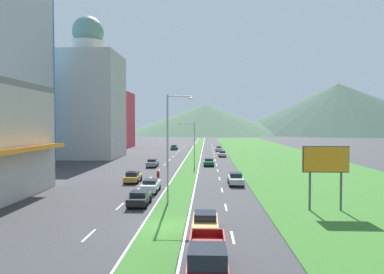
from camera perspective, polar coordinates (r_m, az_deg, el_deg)
name	(u,v)px	position (r m, az deg, el deg)	size (l,w,h in m)	color
ground_plane	(164,227)	(27.93, -4.57, -14.38)	(600.00, 600.00, 0.00)	#38383A
grass_median	(194,156)	(87.01, 0.31, -3.16)	(3.20, 240.00, 0.06)	#387028
grass_verge_right	(278,157)	(88.65, 13.75, -3.12)	(24.00, 240.00, 0.06)	#387028
lane_dash_left_2	(89,235)	(26.95, -16.40, -15.06)	(0.16, 2.80, 0.01)	silver
lane_dash_left_3	(120,206)	(35.19, -11.62, -10.96)	(0.16, 2.80, 0.01)	silver
lane_dash_left_4	(138,189)	(43.68, -8.75, -8.39)	(0.16, 2.80, 0.01)	silver
lane_dash_left_5	(150,178)	(52.31, -6.84, -6.66)	(0.16, 2.80, 0.01)	silver
lane_dash_left_6	(158,170)	(61.01, -5.48, -5.41)	(0.16, 2.80, 0.01)	silver
lane_dash_left_7	(165,164)	(69.75, -4.46, -4.47)	(0.16, 2.80, 0.01)	silver
lane_dash_left_8	(170,160)	(78.53, -3.67, -3.74)	(0.16, 2.80, 0.01)	silver
lane_dash_left_9	(173,156)	(87.33, -3.05, -3.16)	(0.16, 2.80, 0.01)	silver
lane_dash_left_10	(176,153)	(96.14, -2.53, -2.68)	(0.16, 2.80, 0.01)	silver
lane_dash_left_11	(179,151)	(104.97, -2.11, -2.29)	(0.16, 2.80, 0.01)	silver
lane_dash_left_12	(181,149)	(113.81, -1.75, -1.95)	(0.16, 2.80, 0.01)	silver
lane_dash_left_13	(183,147)	(122.65, -1.44, -1.66)	(0.16, 2.80, 0.01)	silver
lane_dash_left_14	(185,146)	(131.50, -1.17, -1.42)	(0.16, 2.80, 0.01)	silver
lane_dash_left_15	(186,144)	(140.35, -0.94, -1.20)	(0.16, 2.80, 0.01)	silver
lane_dash_right_2	(233,237)	(25.67, 6.61, -15.87)	(0.16, 2.80, 0.01)	silver
lane_dash_right_3	(226,207)	(34.22, 5.53, -11.30)	(0.16, 2.80, 0.01)	silver
lane_dash_right_4	(222,190)	(42.90, 4.89, -8.57)	(0.16, 2.80, 0.01)	silver
lane_dash_right_5	(219,179)	(51.66, 4.48, -6.76)	(0.16, 2.80, 0.01)	silver
lane_dash_right_6	(218,171)	(60.45, 4.19, -5.47)	(0.16, 2.80, 0.01)	silver
lane_dash_right_7	(216,165)	(69.26, 3.97, -4.52)	(0.16, 2.80, 0.01)	silver
lane_dash_right_8	(215,160)	(78.10, 3.80, -3.77)	(0.16, 2.80, 0.01)	silver
lane_dash_right_9	(214,157)	(86.94, 3.67, -3.18)	(0.16, 2.80, 0.01)	silver
lane_dash_right_10	(214,154)	(95.79, 3.56, -2.70)	(0.16, 2.80, 0.01)	silver
lane_dash_right_11	(213,151)	(104.65, 3.47, -2.30)	(0.16, 2.80, 0.01)	silver
lane_dash_right_12	(213,149)	(113.51, 3.40, -1.96)	(0.16, 2.80, 0.01)	silver
lane_dash_right_13	(212,147)	(122.37, 3.33, -1.67)	(0.16, 2.80, 0.01)	silver
lane_dash_right_14	(212,146)	(131.24, 3.28, -1.42)	(0.16, 2.80, 0.01)	silver
lane_dash_right_15	(212,144)	(140.11, 3.23, -1.21)	(0.16, 2.80, 0.01)	silver
edge_line_median_left	(187,156)	(87.10, -0.85, -3.17)	(0.16, 240.00, 0.01)	silver
edge_line_median_right	(201,156)	(86.96, 1.46, -3.18)	(0.16, 240.00, 0.01)	silver
domed_building	(89,99)	(87.77, -16.42, 5.90)	(14.63, 14.63, 33.52)	#B7B2A8
midrise_colored	(105,120)	(124.26, -13.95, 2.70)	(17.26, 17.26, 18.98)	#D83847
hill_far_left	(62,109)	(312.10, -20.37, 4.29)	(121.17, 121.17, 41.84)	#3D5647
hill_far_center	(205,119)	(285.60, 2.11, 2.87)	(137.78, 137.78, 24.24)	#47664C
hill_far_right	(338,109)	(324.25, 22.64, 4.26)	(191.25, 191.25, 42.91)	#3D5647
street_lamp_near	(170,143)	(34.89, -3.58, -0.90)	(2.68, 0.28, 10.83)	#99999E
street_lamp_mid	(192,141)	(66.10, 0.05, -0.58)	(3.20, 0.36, 8.37)	#99999E
billboard_roadside	(326,163)	(34.16, 20.92, -3.97)	(4.20, 0.28, 5.95)	#4C4C51
car_0	(133,177)	(48.73, -9.58, -6.42)	(1.94, 4.20, 1.49)	#C6842D
car_1	(209,162)	(67.57, 2.75, -4.07)	(2.01, 4.42, 1.37)	#0C5128
car_2	(205,222)	(26.36, 2.17, -13.69)	(2.00, 4.19, 1.46)	#C6842D
car_3	(174,147)	(110.05, -2.91, -1.69)	(2.04, 4.47, 1.50)	#0C5128
car_4	(236,179)	(46.66, 7.10, -6.75)	(1.95, 4.56, 1.55)	#B2B2B7
car_5	(222,154)	(86.70, 4.91, -2.72)	(1.87, 4.61, 1.42)	#B2B2B7
car_6	(219,149)	(104.56, 4.38, -1.90)	(1.90, 4.21, 1.45)	#B2B2B7
car_7	(152,163)	(65.82, -6.44, -4.20)	(1.90, 4.28, 1.50)	slate
car_8	(139,198)	(35.09, -8.52, -9.76)	(1.91, 4.31, 1.42)	black
car_9	(151,185)	(41.62, -6.72, -7.82)	(1.88, 4.73, 1.50)	silver
pickup_truck_0	(207,259)	(19.13, 2.52, -19.13)	(2.18, 5.40, 2.00)	maroon
motorcycle_rider	(158,178)	(47.20, -5.52, -6.69)	(0.36, 2.00, 1.80)	black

